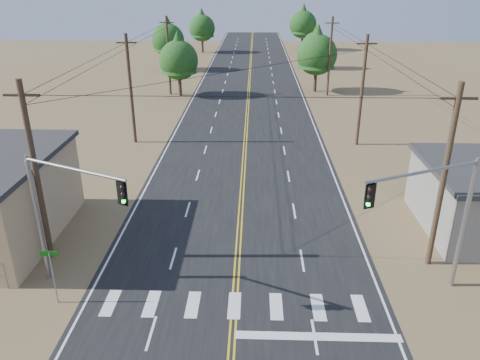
{
  "coord_description": "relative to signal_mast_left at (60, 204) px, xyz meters",
  "views": [
    {
      "loc": [
        0.85,
        -10.13,
        14.44
      ],
      "look_at": [
        0.04,
        15.1,
        3.5
      ],
      "focal_mm": 35.0,
      "sensor_mm": 36.0,
      "label": 1
    }
  ],
  "objects": [
    {
      "name": "tree_left_near",
      "position": [
        -0.83,
        41.99,
        0.49
      ],
      "size": [
        5.05,
        5.05,
        8.42
      ],
      "color": "#3F2D1E",
      "rests_on": "ground"
    },
    {
      "name": "utility_pole_left_mid",
      "position": [
        -2.27,
        22.72,
        0.46
      ],
      "size": [
        1.8,
        0.3,
        10.0
      ],
      "color": "#4C3826",
      "rests_on": "ground"
    },
    {
      "name": "street_sign",
      "position": [
        -0.32,
        -1.28,
        -2.72
      ],
      "size": [
        0.86,
        0.07,
        2.89
      ],
      "rotation": [
        0.0,
        0.0,
        -0.01
      ],
      "color": "gray",
      "rests_on": "ground"
    },
    {
      "name": "tree_right_far",
      "position": [
        19.18,
        85.62,
        1.21
      ],
      "size": [
        5.75,
        5.75,
        9.58
      ],
      "color": "#3F2D1E",
      "rests_on": "ground"
    },
    {
      "name": "signal_mast_right",
      "position": [
        17.58,
        -0.05,
        0.09
      ],
      "size": [
        5.73,
        2.81,
        6.96
      ],
      "rotation": [
        0.0,
        0.0,
        0.43
      ],
      "color": "gray",
      "rests_on": "ground"
    },
    {
      "name": "utility_pole_right_mid",
      "position": [
        18.73,
        22.72,
        0.46
      ],
      "size": [
        1.8,
        0.3,
        10.0
      ],
      "color": "#4C3826",
      "rests_on": "ground"
    },
    {
      "name": "tree_left_mid",
      "position": [
        -5.43,
        60.63,
        0.79
      ],
      "size": [
        5.34,
        5.34,
        8.91
      ],
      "color": "#3F2D1E",
      "rests_on": "ground"
    },
    {
      "name": "utility_pole_right_far",
      "position": [
        18.73,
        42.72,
        0.46
      ],
      "size": [
        1.8,
        0.3,
        10.0
      ],
      "color": "#4C3826",
      "rests_on": "ground"
    },
    {
      "name": "tree_right_near",
      "position": [
        17.35,
        45.06,
        0.85
      ],
      "size": [
        5.39,
        5.39,
        8.99
      ],
      "color": "#3F2D1E",
      "rests_on": "ground"
    },
    {
      "name": "utility_pole_left_near",
      "position": [
        -2.27,
        2.72,
        0.46
      ],
      "size": [
        1.8,
        0.3,
        10.0
      ],
      "color": "#4C3826",
      "rests_on": "ground"
    },
    {
      "name": "tree_left_far",
      "position": [
        -1.97,
        81.08,
        0.8
      ],
      "size": [
        5.35,
        5.35,
        8.92
      ],
      "color": "#3F2D1E",
      "rests_on": "ground"
    },
    {
      "name": "signal_mast_left",
      "position": [
        0.0,
        0.0,
        0.0
      ],
      "size": [
        5.47,
        2.66,
        6.85
      ],
      "rotation": [
        0.0,
        0.0,
        -0.43
      ],
      "color": "gray",
      "rests_on": "ground"
    },
    {
      "name": "utility_pole_left_far",
      "position": [
        -2.27,
        42.72,
        0.46
      ],
      "size": [
        1.8,
        0.3,
        10.0
      ],
      "color": "#4C3826",
      "rests_on": "ground"
    },
    {
      "name": "utility_pole_right_near",
      "position": [
        18.73,
        2.72,
        0.46
      ],
      "size": [
        1.8,
        0.3,
        10.0
      ],
      "color": "#4C3826",
      "rests_on": "ground"
    },
    {
      "name": "road",
      "position": [
        8.23,
        20.72,
        -4.64
      ],
      "size": [
        15.0,
        200.0,
        0.02
      ],
      "primitive_type": "cube",
      "color": "black",
      "rests_on": "ground"
    },
    {
      "name": "tree_right_mid",
      "position": [
        19.19,
        62.86,
        -0.29
      ],
      "size": [
        4.28,
        4.28,
        7.13
      ],
      "color": "#3F2D1E",
      "rests_on": "ground"
    }
  ]
}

